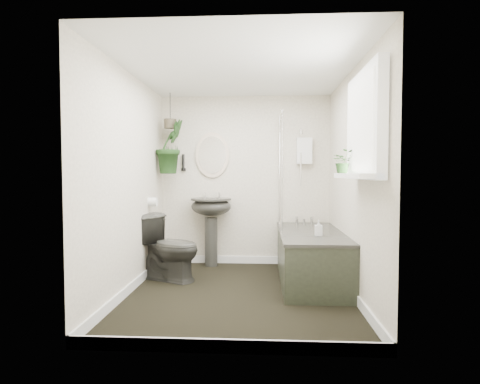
{
  "coord_description": "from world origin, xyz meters",
  "views": [
    {
      "loc": [
        0.24,
        -4.11,
        1.25
      ],
      "look_at": [
        0.0,
        0.15,
        1.05
      ],
      "focal_mm": 30.0,
      "sensor_mm": 36.0,
      "label": 1
    }
  ],
  "objects": [
    {
      "name": "wall_left",
      "position": [
        -1.16,
        0.0,
        1.15
      ],
      "size": [
        0.02,
        2.8,
        2.3
      ],
      "primitive_type": "cube",
      "color": "silver",
      "rests_on": "ground"
    },
    {
      "name": "shower_box",
      "position": [
        0.8,
        1.34,
        1.55
      ],
      "size": [
        0.2,
        0.1,
        0.35
      ],
      "primitive_type": "cube",
      "color": "white",
      "rests_on": "wall_back"
    },
    {
      "name": "wall_back",
      "position": [
        0.0,
        1.41,
        1.15
      ],
      "size": [
        2.3,
        0.02,
        2.3
      ],
      "primitive_type": "cube",
      "color": "silver",
      "rests_on": "ground"
    },
    {
      "name": "toilet_roll_holder",
      "position": [
        -1.1,
        0.7,
        0.9
      ],
      "size": [
        0.11,
        0.11,
        0.11
      ],
      "primitive_type": "cylinder",
      "rotation": [
        0.0,
        1.57,
        0.0
      ],
      "color": "white",
      "rests_on": "wall_left"
    },
    {
      "name": "window_sill",
      "position": [
        1.02,
        -0.7,
        1.23
      ],
      "size": [
        0.18,
        1.0,
        0.04
      ],
      "primitive_type": "cube",
      "color": "white",
      "rests_on": "wall_right"
    },
    {
      "name": "pedestal_sink",
      "position": [
        -0.45,
        1.22,
        0.46
      ],
      "size": [
        0.62,
        0.56,
        0.92
      ],
      "primitive_type": null,
      "rotation": [
        0.0,
        0.0,
        -0.2
      ],
      "color": "#2C2B27",
      "rests_on": "floor"
    },
    {
      "name": "skirting",
      "position": [
        0.0,
        0.0,
        0.05
      ],
      "size": [
        2.3,
        2.8,
        0.1
      ],
      "primitive_type": "cube",
      "color": "white",
      "rests_on": "floor"
    },
    {
      "name": "window_blinds",
      "position": [
        1.04,
        -0.7,
        1.65
      ],
      "size": [
        0.01,
        0.86,
        0.76
      ],
      "primitive_type": "cube",
      "color": "white",
      "rests_on": "wall_right"
    },
    {
      "name": "wall_sconce",
      "position": [
        -0.85,
        1.36,
        1.4
      ],
      "size": [
        0.04,
        0.04,
        0.22
      ],
      "primitive_type": "cylinder",
      "color": "black",
      "rests_on": "wall_back"
    },
    {
      "name": "bathtub",
      "position": [
        0.8,
        0.5,
        0.29
      ],
      "size": [
        0.72,
        1.72,
        0.58
      ],
      "primitive_type": null,
      "color": "#2C2B27",
      "rests_on": "floor"
    },
    {
      "name": "wall_right",
      "position": [
        1.16,
        0.0,
        1.15
      ],
      "size": [
        0.02,
        2.8,
        2.3
      ],
      "primitive_type": "cube",
      "color": "silver",
      "rests_on": "ground"
    },
    {
      "name": "sill_plant",
      "position": [
        0.98,
        -0.4,
        1.36
      ],
      "size": [
        0.2,
        0.17,
        0.22
      ],
      "primitive_type": "imported",
      "rotation": [
        0.0,
        0.0,
        0.02
      ],
      "color": "black",
      "rests_on": "window_sill"
    },
    {
      "name": "toilet",
      "position": [
        -0.85,
        0.49,
        0.38
      ],
      "size": [
        0.86,
        0.7,
        0.77
      ],
      "primitive_type": "imported",
      "rotation": [
        0.0,
        0.0,
        1.15
      ],
      "color": "#2C2B27",
      "rests_on": "floor"
    },
    {
      "name": "hanging_plant",
      "position": [
        -0.97,
        1.12,
        1.6
      ],
      "size": [
        0.49,
        0.5,
        0.71
      ],
      "primitive_type": "imported",
      "rotation": [
        0.0,
        0.0,
        0.94
      ],
      "color": "black",
      "rests_on": "ceiling"
    },
    {
      "name": "bath_screen",
      "position": [
        0.47,
        0.99,
        1.28
      ],
      "size": [
        0.04,
        0.72,
        1.4
      ],
      "primitive_type": null,
      "color": "silver",
      "rests_on": "bathtub"
    },
    {
      "name": "floor",
      "position": [
        0.0,
        0.0,
        -0.01
      ],
      "size": [
        2.3,
        2.8,
        0.02
      ],
      "primitive_type": "cube",
      "color": "black",
      "rests_on": "ground"
    },
    {
      "name": "oval_mirror",
      "position": [
        -0.45,
        1.37,
        1.5
      ],
      "size": [
        0.46,
        0.03,
        0.62
      ],
      "primitive_type": "ellipsoid",
      "color": "beige",
      "rests_on": "wall_back"
    },
    {
      "name": "hanging_pot",
      "position": [
        -0.97,
        1.12,
        1.9
      ],
      "size": [
        0.16,
        0.16,
        0.12
      ],
      "primitive_type": "cylinder",
      "color": "#443C2C",
      "rests_on": "ceiling"
    },
    {
      "name": "window_recess",
      "position": [
        1.09,
        -0.7,
        1.65
      ],
      "size": [
        0.08,
        1.0,
        0.9
      ],
      "primitive_type": "cube",
      "color": "white",
      "rests_on": "wall_right"
    },
    {
      "name": "soap_bottle",
      "position": [
        0.84,
        0.2,
        0.66
      ],
      "size": [
        0.08,
        0.08,
        0.17
      ],
      "primitive_type": "imported",
      "rotation": [
        0.0,
        0.0,
        -0.02
      ],
      "color": "black",
      "rests_on": "bathtub"
    },
    {
      "name": "ceiling",
      "position": [
        0.0,
        0.0,
        2.31
      ],
      "size": [
        2.3,
        2.8,
        0.02
      ],
      "primitive_type": "cube",
      "color": "white",
      "rests_on": "ground"
    },
    {
      "name": "wall_front",
      "position": [
        0.0,
        -1.41,
        1.15
      ],
      "size": [
        2.3,
        0.02,
        2.3
      ],
      "primitive_type": "cube",
      "color": "silver",
      "rests_on": "ground"
    }
  ]
}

